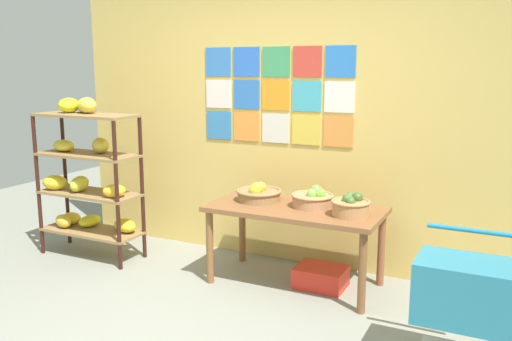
{
  "coord_description": "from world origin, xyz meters",
  "views": [
    {
      "loc": [
        1.91,
        -2.55,
        1.78
      ],
      "look_at": [
        0.16,
        0.98,
        1.01
      ],
      "focal_mm": 37.93,
      "sensor_mm": 36.0,
      "label": 1
    }
  ],
  "objects_px": {
    "display_table": "(296,217)",
    "shopping_cart": "(465,296)",
    "fruit_basket_back_left": "(258,193)",
    "produce_crate_under_table": "(321,277)",
    "banana_shelf_unit": "(86,171)",
    "fruit_basket_right": "(313,199)",
    "fruit_basket_centre": "(351,206)"
  },
  "relations": [
    {
      "from": "display_table",
      "to": "banana_shelf_unit",
      "type": "bearing_deg",
      "value": -174.51
    },
    {
      "from": "display_table",
      "to": "fruit_basket_right",
      "type": "xyz_separation_m",
      "value": [
        0.12,
        0.07,
        0.15
      ]
    },
    {
      "from": "display_table",
      "to": "shopping_cart",
      "type": "bearing_deg",
      "value": -30.31
    },
    {
      "from": "fruit_basket_right",
      "to": "produce_crate_under_table",
      "type": "height_order",
      "value": "fruit_basket_right"
    },
    {
      "from": "banana_shelf_unit",
      "to": "produce_crate_under_table",
      "type": "height_order",
      "value": "banana_shelf_unit"
    },
    {
      "from": "banana_shelf_unit",
      "to": "fruit_basket_right",
      "type": "relative_size",
      "value": 4.37
    },
    {
      "from": "fruit_basket_back_left",
      "to": "shopping_cart",
      "type": "xyz_separation_m",
      "value": [
        1.74,
        -0.86,
        -0.24
      ]
    },
    {
      "from": "fruit_basket_back_left",
      "to": "shopping_cart",
      "type": "bearing_deg",
      "value": -26.3
    },
    {
      "from": "fruit_basket_back_left",
      "to": "produce_crate_under_table",
      "type": "distance_m",
      "value": 0.86
    },
    {
      "from": "display_table",
      "to": "produce_crate_under_table",
      "type": "height_order",
      "value": "display_table"
    },
    {
      "from": "produce_crate_under_table",
      "to": "shopping_cart",
      "type": "xyz_separation_m",
      "value": [
        1.16,
        -0.84,
        0.4
      ]
    },
    {
      "from": "fruit_basket_centre",
      "to": "produce_crate_under_table",
      "type": "bearing_deg",
      "value": 160.41
    },
    {
      "from": "display_table",
      "to": "produce_crate_under_table",
      "type": "bearing_deg",
      "value": 8.88
    },
    {
      "from": "fruit_basket_centre",
      "to": "shopping_cart",
      "type": "distance_m",
      "value": 1.2
    },
    {
      "from": "fruit_basket_back_left",
      "to": "fruit_basket_right",
      "type": "distance_m",
      "value": 0.48
    },
    {
      "from": "banana_shelf_unit",
      "to": "fruit_basket_centre",
      "type": "distance_m",
      "value": 2.51
    },
    {
      "from": "fruit_basket_back_left",
      "to": "fruit_basket_right",
      "type": "relative_size",
      "value": 1.13
    },
    {
      "from": "banana_shelf_unit",
      "to": "display_table",
      "type": "bearing_deg",
      "value": 5.49
    },
    {
      "from": "display_table",
      "to": "produce_crate_under_table",
      "type": "relative_size",
      "value": 3.49
    },
    {
      "from": "display_table",
      "to": "produce_crate_under_table",
      "type": "xyz_separation_m",
      "value": [
        0.22,
        0.03,
        -0.49
      ]
    },
    {
      "from": "shopping_cart",
      "to": "fruit_basket_centre",
      "type": "bearing_deg",
      "value": 127.85
    },
    {
      "from": "banana_shelf_unit",
      "to": "fruit_basket_right",
      "type": "bearing_deg",
      "value": 6.98
    },
    {
      "from": "display_table",
      "to": "fruit_basket_centre",
      "type": "bearing_deg",
      "value": -6.9
    },
    {
      "from": "banana_shelf_unit",
      "to": "display_table",
      "type": "xyz_separation_m",
      "value": [
        2.04,
        0.2,
        -0.23
      ]
    },
    {
      "from": "shopping_cart",
      "to": "fruit_basket_back_left",
      "type": "bearing_deg",
      "value": 141.08
    },
    {
      "from": "display_table",
      "to": "shopping_cart",
      "type": "xyz_separation_m",
      "value": [
        1.38,
        -0.81,
        -0.1
      ]
    },
    {
      "from": "display_table",
      "to": "produce_crate_under_table",
      "type": "distance_m",
      "value": 0.54
    },
    {
      "from": "fruit_basket_right",
      "to": "produce_crate_under_table",
      "type": "distance_m",
      "value": 0.65
    },
    {
      "from": "fruit_basket_centre",
      "to": "shopping_cart",
      "type": "bearing_deg",
      "value": -39.52
    },
    {
      "from": "fruit_basket_centre",
      "to": "produce_crate_under_table",
      "type": "xyz_separation_m",
      "value": [
        -0.25,
        0.09,
        -0.65
      ]
    },
    {
      "from": "display_table",
      "to": "fruit_basket_back_left",
      "type": "bearing_deg",
      "value": 171.52
    },
    {
      "from": "fruit_basket_right",
      "to": "display_table",
      "type": "bearing_deg",
      "value": -150.62
    }
  ]
}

